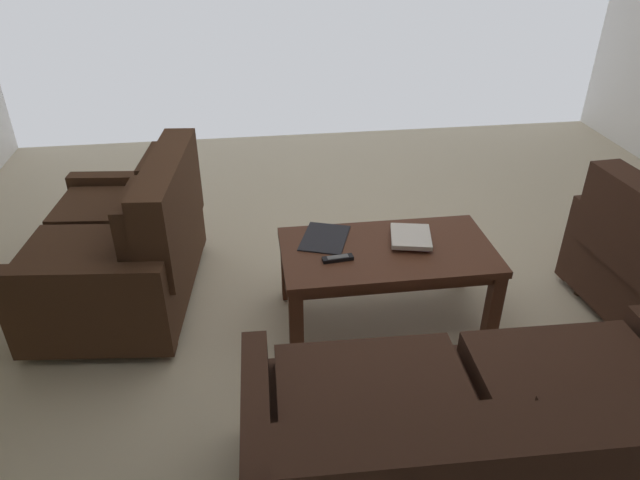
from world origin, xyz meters
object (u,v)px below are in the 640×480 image
(coffee_table, at_px, (387,259))
(tv_remote, at_px, (338,258))
(loveseat_near, at_px, (127,246))
(book_stack, at_px, (411,237))
(sofa_main, at_px, (488,451))
(loose_magazine, at_px, (325,238))

(coffee_table, bearing_deg, tv_remote, 15.17)
(loveseat_near, xyz_separation_m, book_stack, (-1.56, 0.32, 0.12))
(coffee_table, distance_m, book_stack, 0.18)
(sofa_main, bearing_deg, coffee_table, -86.41)
(loveseat_near, bearing_deg, sofa_main, 132.83)
(loveseat_near, height_order, loose_magazine, loveseat_near)
(loose_magazine, bearing_deg, tv_remote, -61.40)
(tv_remote, xyz_separation_m, loose_magazine, (0.04, -0.22, -0.01))
(loveseat_near, bearing_deg, book_stack, 168.46)
(coffee_table, bearing_deg, sofa_main, 93.59)
(loose_magazine, bearing_deg, coffee_table, -5.25)
(loveseat_near, relative_size, book_stack, 4.34)
(loose_magazine, bearing_deg, book_stack, 8.72)
(tv_remote, bearing_deg, sofa_main, 107.26)
(coffee_table, xyz_separation_m, tv_remote, (0.28, 0.08, 0.08))
(sofa_main, height_order, tv_remote, sofa_main)
(book_stack, relative_size, loose_magazine, 0.93)
(loveseat_near, height_order, coffee_table, loveseat_near)
(sofa_main, relative_size, loose_magazine, 5.68)
(book_stack, xyz_separation_m, tv_remote, (0.42, 0.14, -0.01))
(coffee_table, height_order, tv_remote, tv_remote)
(sofa_main, relative_size, tv_remote, 10.77)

